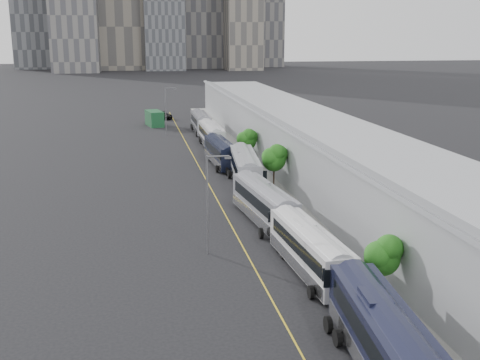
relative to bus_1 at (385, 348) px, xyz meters
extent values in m
cube|color=gray|center=(6.88, 34.06, -1.60)|extent=(10.00, 170.00, 0.12)
cube|color=gold|center=(-3.62, 34.06, -1.65)|extent=(0.12, 160.00, 0.02)
cube|color=gray|center=(10.88, 34.06, 1.74)|extent=(12.00, 160.00, 6.80)
cube|color=gray|center=(10.88, 34.06, 4.19)|extent=(12.45, 160.40, 2.57)
cube|color=gray|center=(4.98, 34.06, 5.34)|extent=(0.30, 160.00, 0.40)
cube|color=gray|center=(45.88, 284.06, 33.34)|extent=(18.00, 18.00, 70.00)
cube|color=black|center=(0.00, 0.03, 0.33)|extent=(3.91, 13.67, 3.27)
cube|color=black|center=(0.00, -0.18, 0.92)|extent=(3.82, 12.07, 1.11)
cube|color=silver|center=(0.00, 0.03, -0.71)|extent=(3.92, 13.41, 1.05)
cube|color=black|center=(0.00, 1.58, 2.12)|extent=(1.55, 2.39, 0.31)
cube|color=silver|center=(0.25, 14.33, 0.16)|extent=(3.17, 12.43, 2.98)
cube|color=black|center=(0.25, 14.14, 0.69)|extent=(3.14, 10.96, 1.01)
cube|color=silver|center=(0.25, 14.33, -0.80)|extent=(3.19, 12.18, 0.95)
cube|color=silver|center=(0.25, 15.75, 1.79)|extent=(1.35, 2.15, 0.28)
cube|color=gray|center=(-0.37, 27.23, 0.22)|extent=(3.84, 12.94, 3.09)
cube|color=black|center=(-0.37, 27.03, 0.78)|extent=(3.74, 11.43, 1.05)
cube|color=silver|center=(-0.37, 27.23, -0.76)|extent=(3.86, 12.69, 0.99)
cube|color=gray|center=(-0.37, 28.70, 1.92)|extent=(1.49, 2.28, 0.29)
cube|color=#9D9FA6|center=(0.64, 42.26, 0.33)|extent=(4.01, 13.67, 3.26)
cube|color=black|center=(0.64, 42.05, 0.92)|extent=(3.91, 12.07, 1.11)
cube|color=silver|center=(0.64, 42.26, -0.71)|extent=(4.02, 13.41, 1.04)
cube|color=#9D9FA6|center=(0.64, 43.82, 2.12)|extent=(1.57, 2.40, 0.31)
cube|color=black|center=(-0.52, 53.66, 0.13)|extent=(3.06, 12.23, 2.94)
cube|color=black|center=(-0.52, 53.47, 0.66)|extent=(3.04, 10.78, 1.00)
cube|color=silver|center=(-0.52, 53.66, -0.81)|extent=(3.09, 11.99, 0.94)
cube|color=black|center=(-0.52, 55.06, 1.74)|extent=(1.32, 2.11, 0.28)
cube|color=white|center=(0.00, 67.36, 0.26)|extent=(2.63, 12.99, 3.15)
cube|color=black|center=(0.00, 67.16, 0.83)|extent=(2.69, 11.44, 1.07)
cube|color=silver|center=(0.00, 67.36, -0.75)|extent=(2.67, 12.74, 1.01)
cube|color=white|center=(0.00, 68.86, 1.98)|extent=(1.30, 2.20, 0.30)
cube|color=slate|center=(0.09, 82.61, 0.19)|extent=(2.61, 12.56, 3.04)
cube|color=black|center=(0.09, 82.41, 0.74)|extent=(2.66, 11.06, 1.03)
cube|color=silver|center=(0.09, 82.61, -0.78)|extent=(2.65, 12.31, 0.97)
cube|color=slate|center=(0.09, 84.05, 1.86)|extent=(1.27, 2.13, 0.29)
cylinder|color=black|center=(3.48, 8.69, 0.02)|extent=(0.18, 0.18, 3.36)
sphere|color=#1D5E15|center=(3.48, 8.69, 1.78)|extent=(2.39, 2.39, 2.39)
cylinder|color=black|center=(3.32, 38.63, 0.35)|extent=(0.18, 0.18, 4.02)
sphere|color=#1D5E15|center=(3.32, 38.63, 2.43)|extent=(2.73, 2.73, 2.73)
cylinder|color=black|center=(3.34, 55.10, -0.04)|extent=(0.18, 0.18, 3.25)
sphere|color=#1D5E15|center=(3.34, 55.10, 1.72)|extent=(2.69, 2.69, 2.69)
cylinder|color=#59595E|center=(-6.72, 19.75, 2.43)|extent=(0.18, 0.18, 8.18)
cylinder|color=#59595E|center=(-5.82, 19.75, 6.42)|extent=(1.80, 0.14, 0.14)
cube|color=#59595E|center=(-5.02, 19.75, 6.27)|extent=(0.50, 0.22, 0.18)
cylinder|color=#59595E|center=(-6.35, 80.45, 2.57)|extent=(0.18, 0.18, 8.46)
cylinder|color=#59595E|center=(-5.45, 80.45, 6.70)|extent=(1.80, 0.14, 0.14)
cube|color=#59595E|center=(-4.65, 80.45, 6.55)|extent=(0.50, 0.22, 0.18)
cube|color=#164826|center=(-7.91, 92.48, -0.19)|extent=(3.61, 6.17, 2.95)
imported|color=black|center=(-5.84, 102.48, -0.85)|extent=(4.71, 6.42, 1.62)
camera|label=1|loc=(-12.46, -26.36, 15.71)|focal=45.00mm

